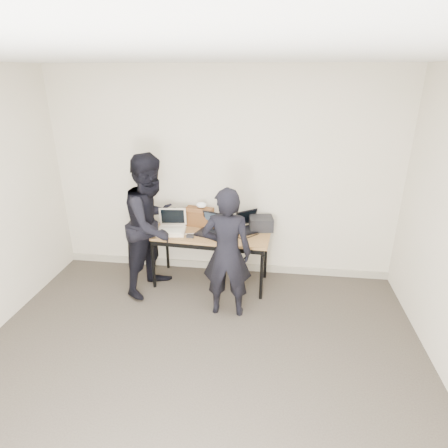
% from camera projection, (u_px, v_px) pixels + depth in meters
% --- Properties ---
extents(room, '(4.60, 4.60, 2.80)m').
position_uv_depth(room, '(183.00, 255.00, 2.76)').
color(room, '#3E372F').
rests_on(room, ground).
extents(desk, '(1.54, 0.75, 0.72)m').
position_uv_depth(desk, '(210.00, 237.00, 4.73)').
color(desk, olive).
rests_on(desk, ground).
extents(laptop_beige, '(0.38, 0.37, 0.28)m').
position_uv_depth(laptop_beige, '(172.00, 228.00, 4.73)').
color(laptop_beige, beige).
rests_on(laptop_beige, desk).
extents(laptop_center, '(0.41, 0.41, 0.25)m').
position_uv_depth(laptop_center, '(212.00, 229.00, 4.69)').
color(laptop_center, black).
rests_on(laptop_center, desk).
extents(laptop_right, '(0.44, 0.44, 0.24)m').
position_uv_depth(laptop_right, '(249.00, 225.00, 4.81)').
color(laptop_right, black).
rests_on(laptop_right, desk).
extents(leather_satchel, '(0.38, 0.23, 0.25)m').
position_uv_depth(leather_satchel, '(199.00, 216.00, 4.89)').
color(leather_satchel, brown).
rests_on(leather_satchel, desk).
extents(tissue, '(0.14, 0.11, 0.08)m').
position_uv_depth(tissue, '(201.00, 205.00, 4.84)').
color(tissue, white).
rests_on(tissue, leather_satchel).
extents(equipment_box, '(0.33, 0.29, 0.17)m').
position_uv_depth(equipment_box, '(261.00, 223.00, 4.78)').
color(equipment_box, black).
rests_on(equipment_box, desk).
extents(power_brick, '(0.09, 0.06, 0.03)m').
position_uv_depth(power_brick, '(190.00, 236.00, 4.58)').
color(power_brick, black).
rests_on(power_brick, desk).
extents(cables, '(1.15, 0.41, 0.01)m').
position_uv_depth(cables, '(214.00, 233.00, 4.70)').
color(cables, silver).
rests_on(cables, desk).
extents(person_typist, '(0.56, 0.37, 1.51)m').
position_uv_depth(person_typist, '(227.00, 253.00, 4.10)').
color(person_typist, black).
rests_on(person_typist, ground).
extents(person_observer, '(0.93, 1.04, 1.75)m').
position_uv_depth(person_observer, '(153.00, 224.00, 4.56)').
color(person_observer, black).
rests_on(person_observer, ground).
extents(baseboard, '(4.50, 0.03, 0.10)m').
position_uv_depth(baseboard, '(223.00, 266.00, 5.31)').
color(baseboard, '#A39C87').
rests_on(baseboard, ground).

